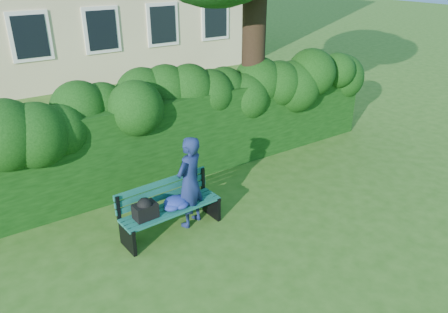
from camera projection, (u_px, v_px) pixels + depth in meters
ground at (242, 214)px, 8.15m from camera, size 80.00×80.00×0.00m
hedge at (182, 133)px, 9.42m from camera, size 10.00×1.00×1.80m
park_bench at (167, 207)px, 7.41m from camera, size 1.80×0.65×0.89m
man_reading at (190, 182)px, 7.51m from camera, size 0.72×0.61×1.67m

